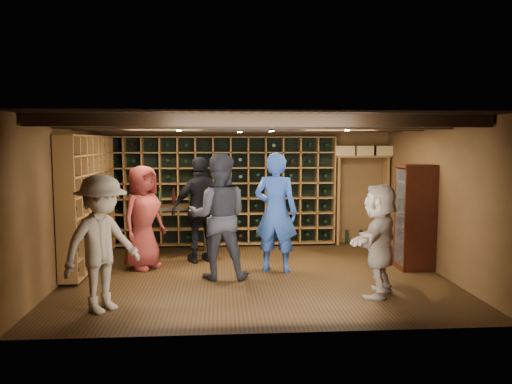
{
  "coord_description": "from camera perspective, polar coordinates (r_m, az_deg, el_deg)",
  "views": [
    {
      "loc": [
        -0.55,
        -7.92,
        2.15
      ],
      "look_at": [
        0.02,
        0.2,
        1.33
      ],
      "focal_mm": 35.0,
      "sensor_mm": 36.0,
      "label": 1
    }
  ],
  "objects": [
    {
      "name": "crate_shelf",
      "position": [
        10.67,
        12.07,
        2.48
      ],
      "size": [
        1.2,
        0.32,
        2.07
      ],
      "color": "brown",
      "rests_on": "ground"
    },
    {
      "name": "guest_khaki",
      "position": [
        6.62,
        -17.22,
        -5.67
      ],
      "size": [
        1.21,
        1.28,
        1.74
      ],
      "primitive_type": "imported",
      "rotation": [
        0.0,
        0.0,
        0.89
      ],
      "color": "#7D6E56",
      "rests_on": "ground"
    },
    {
      "name": "display_cabinet",
      "position": [
        8.84,
        17.69,
        -2.96
      ],
      "size": [
        0.55,
        0.5,
        1.75
      ],
      "color": "#3A140B",
      "rests_on": "ground"
    },
    {
      "name": "room_shell",
      "position": [
        7.99,
        -0.1,
        7.67
      ],
      "size": [
        6.0,
        6.0,
        6.0
      ],
      "color": "brown",
      "rests_on": "ground"
    },
    {
      "name": "tasting_table",
      "position": [
        9.53,
        -9.01,
        -2.28
      ],
      "size": [
        1.37,
        0.89,
        1.23
      ],
      "rotation": [
        0.0,
        0.0,
        0.21
      ],
      "color": "black",
      "rests_on": "ground"
    },
    {
      "name": "guest_beige",
      "position": [
        7.19,
        13.91,
        -5.33
      ],
      "size": [
        1.15,
        1.5,
        1.58
      ],
      "primitive_type": "imported",
      "rotation": [
        0.0,
        0.0,
        4.18
      ],
      "color": "gray",
      "rests_on": "ground"
    },
    {
      "name": "wine_rack_back",
      "position": [
        10.29,
        -3.88,
        0.15
      ],
      "size": [
        4.65,
        0.3,
        2.2
      ],
      "color": "brown",
      "rests_on": "ground"
    },
    {
      "name": "man_grey_suit",
      "position": [
        7.86,
        -4.28,
        -2.81
      ],
      "size": [
        0.99,
        0.79,
        1.97
      ],
      "primitive_type": "imported",
      "rotation": [
        0.0,
        0.0,
        3.09
      ],
      "color": "black",
      "rests_on": "ground"
    },
    {
      "name": "guest_red_floral",
      "position": [
        8.66,
        -12.79,
        -2.85
      ],
      "size": [
        0.95,
        1.03,
        1.76
      ],
      "primitive_type": "imported",
      "rotation": [
        0.0,
        0.0,
        0.97
      ],
      "color": "maroon",
      "rests_on": "ground"
    },
    {
      "name": "wine_rack_left",
      "position": [
        9.09,
        -18.55,
        -0.88
      ],
      "size": [
        0.3,
        2.65,
        2.2
      ],
      "color": "brown",
      "rests_on": "ground"
    },
    {
      "name": "guest_woman_black",
      "position": [
        8.97,
        -6.23,
        -2.01
      ],
      "size": [
        1.2,
        0.86,
        1.89
      ],
      "primitive_type": "imported",
      "rotation": [
        0.0,
        0.0,
        3.54
      ],
      "color": "black",
      "rests_on": "ground"
    },
    {
      "name": "man_blue_shirt",
      "position": [
        8.25,
        2.28,
        -2.35
      ],
      "size": [
        0.84,
        0.69,
        1.98
      ],
      "primitive_type": "imported",
      "rotation": [
        0.0,
        0.0,
        2.79
      ],
      "color": "navy",
      "rests_on": "ground"
    },
    {
      "name": "ground",
      "position": [
        8.22,
        -0.07,
        -9.43
      ],
      "size": [
        6.0,
        6.0,
        0.0
      ],
      "primitive_type": "plane",
      "color": "#341F0E",
      "rests_on": "ground"
    }
  ]
}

